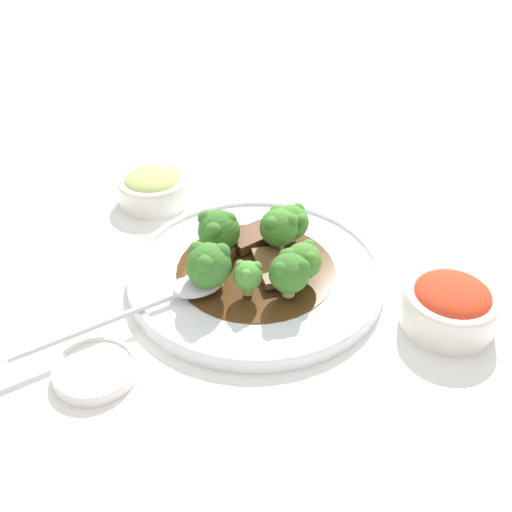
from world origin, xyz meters
TOP-DOWN VIEW (x-y plane):
  - ground_plane at (0.00, 0.00)m, footprint 4.00×4.00m
  - main_plate at (0.00, 0.00)m, footprint 0.30×0.30m
  - beef_strip_0 at (0.04, 0.04)m, footprint 0.06×0.08m
  - beef_strip_1 at (-0.02, -0.01)m, footprint 0.07×0.07m
  - beef_strip_2 at (0.04, -0.04)m, footprint 0.05×0.06m
  - broccoli_floret_0 at (-0.02, 0.04)m, footprint 0.03×0.03m
  - broccoli_floret_1 at (-0.00, -0.07)m, footprint 0.04×0.04m
  - broccoli_floret_2 at (-0.06, 0.02)m, footprint 0.04×0.04m
  - broccoli_floret_3 at (0.06, 0.00)m, footprint 0.05×0.05m
  - broccoli_floret_4 at (-0.06, -0.01)m, footprint 0.04×0.04m
  - broccoli_floret_5 at (-0.00, -0.04)m, footprint 0.05×0.05m
  - broccoli_floret_6 at (0.01, 0.06)m, footprint 0.05×0.05m
  - serving_spoon at (0.03, 0.09)m, footprint 0.10×0.23m
  - side_bowl_kimchi at (-0.21, -0.07)m, footprint 0.10×0.10m
  - side_bowl_appetizer at (0.22, -0.05)m, footprint 0.10×0.10m
  - sauce_dish at (0.03, 0.21)m, footprint 0.08×0.08m

SIDE VIEW (x-z plane):
  - ground_plane at x=0.00m, z-range 0.00..0.00m
  - sauce_dish at x=0.03m, z-range 0.00..0.01m
  - main_plate at x=0.00m, z-range 0.00..0.02m
  - side_bowl_appetizer at x=0.22m, z-range 0.00..0.05m
  - beef_strip_1 at x=-0.02m, z-range 0.02..0.03m
  - beef_strip_0 at x=0.04m, z-range 0.02..0.03m
  - beef_strip_2 at x=0.04m, z-range 0.02..0.03m
  - serving_spoon at x=0.03m, z-range 0.02..0.03m
  - side_bowl_kimchi at x=-0.21m, z-range 0.00..0.05m
  - broccoli_floret_0 at x=-0.02m, z-range 0.02..0.07m
  - broccoli_floret_1 at x=0.00m, z-range 0.02..0.07m
  - broccoli_floret_4 at x=-0.06m, z-range 0.02..0.07m
  - broccoli_floret_3 at x=0.06m, z-range 0.02..0.07m
  - broccoli_floret_2 at x=-0.06m, z-range 0.02..0.08m
  - broccoli_floret_5 at x=0.00m, z-range 0.02..0.08m
  - broccoli_floret_6 at x=0.01m, z-range 0.02..0.08m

